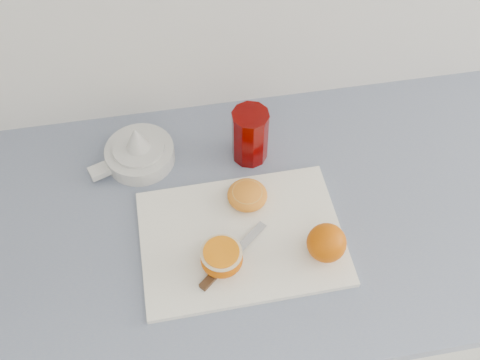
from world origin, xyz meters
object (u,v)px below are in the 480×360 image
(counter, at_px, (227,307))
(red_tumbler, at_px, (250,137))
(cutting_board, at_px, (242,238))
(half_orange, at_px, (222,258))
(citrus_juicer, at_px, (139,152))

(counter, relative_size, red_tumbler, 18.57)
(counter, relative_size, cutting_board, 6.13)
(cutting_board, relative_size, red_tumbler, 3.03)
(counter, distance_m, half_orange, 0.49)
(counter, bearing_deg, citrus_juicer, 131.48)
(counter, xyz_separation_m, cutting_board, (0.03, -0.06, 0.45))
(half_orange, distance_m, citrus_juicer, 0.30)
(red_tumbler, bearing_deg, half_orange, -111.25)
(counter, relative_size, citrus_juicer, 12.87)
(cutting_board, distance_m, red_tumbler, 0.21)
(cutting_board, bearing_deg, counter, 116.13)
(citrus_juicer, bearing_deg, counter, -48.52)
(citrus_juicer, bearing_deg, half_orange, -64.67)
(counter, bearing_deg, red_tumbler, 60.06)
(red_tumbler, bearing_deg, cutting_board, -104.73)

